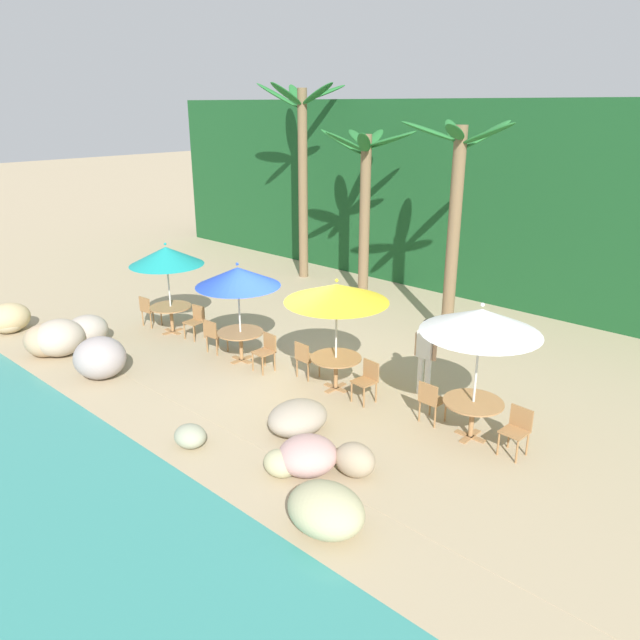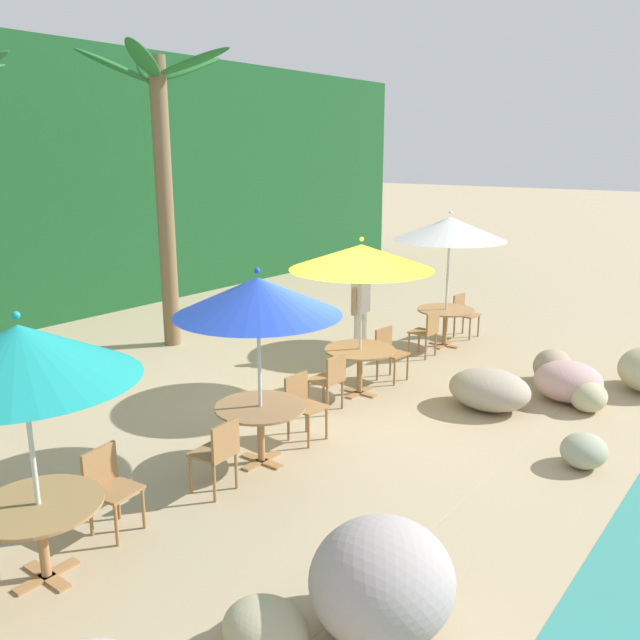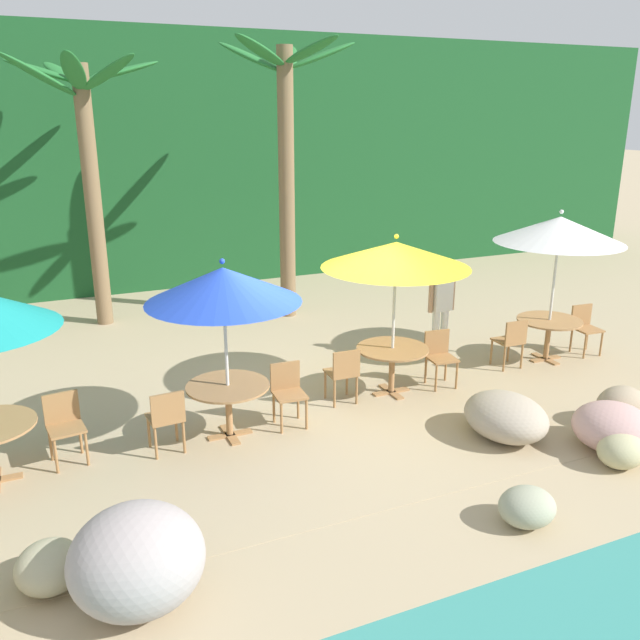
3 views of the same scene
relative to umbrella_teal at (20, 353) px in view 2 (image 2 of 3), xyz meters
name	(u,v)px [view 2 (image 2 of 3)]	position (x,y,z in m)	size (l,w,h in m)	color
ground_plane	(317,421)	(4.26, 0.23, -2.12)	(120.00, 120.00, 0.00)	tan
terrace_deck	(317,421)	(4.26, 0.23, -2.11)	(18.00, 5.20, 0.01)	tan
rock_seawall	(403,561)	(1.70, -2.68, -1.75)	(17.34, 3.39, 0.94)	#A59A97
umbrella_teal	(20,353)	(0.00, 0.00, 0.00)	(1.94, 1.94, 2.47)	silver
dining_table_teal	(40,517)	(0.00, 0.00, -1.50)	(1.10, 1.10, 0.74)	#A37547
chair_teal_seaward	(109,483)	(0.83, 0.20, -1.60)	(0.47, 0.48, 0.87)	#9E7042
umbrella_blue	(258,296)	(2.86, 0.00, -0.03)	(1.98, 1.98, 2.43)	silver
dining_table_blue	(261,416)	(2.86, 0.00, -1.50)	(1.10, 1.10, 0.74)	#A37547
chair_blue_seaward	(302,402)	(3.71, 0.05, -1.60)	(0.44, 0.45, 0.87)	#9E7042
chair_blue_inland	(219,451)	(2.01, -0.14, -1.60)	(0.45, 0.45, 0.87)	#9E7042
umbrella_yellow	(361,257)	(5.54, 0.38, 0.06)	(2.19, 2.19, 2.48)	silver
dining_table_yellow	(360,356)	(5.54, 0.38, -1.50)	(1.10, 1.10, 0.74)	#A37547
chair_yellow_seaward	(389,350)	(6.40, 0.38, -1.60)	(0.46, 0.47, 0.87)	#9E7042
chair_yellow_inland	(330,378)	(4.69, 0.32, -1.60)	(0.43, 0.44, 0.87)	#9E7042
umbrella_white	(450,229)	(8.73, 0.53, 0.18)	(2.12, 2.12, 2.63)	silver
dining_table_white	(446,315)	(8.73, 0.53, -1.50)	(1.10, 1.10, 0.74)	#A37547
chair_white_seaward	(463,312)	(9.58, 0.56, -1.60)	(0.45, 0.46, 0.87)	#9E7042
chair_white_inland	(427,330)	(7.88, 0.46, -1.60)	(0.43, 0.44, 0.87)	#9E7042
palm_tree_third	(163,157)	(5.58, 4.86, 1.49)	(2.77, 2.80, 5.52)	brown
waiter_in_white	(361,306)	(7.10, 1.42, -1.13)	(0.52, 0.21, 1.70)	white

